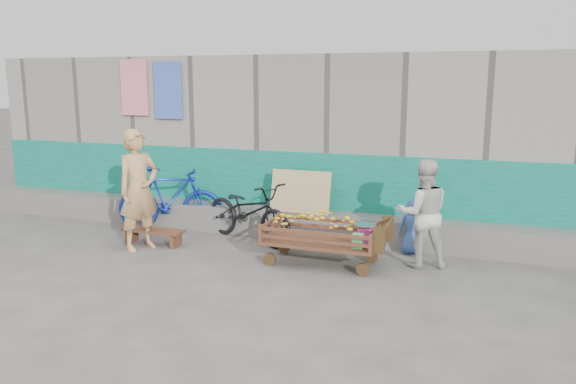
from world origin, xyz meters
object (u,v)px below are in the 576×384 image
(bench, at_px, (153,233))
(vendor_man, at_px, (139,190))
(child, at_px, (412,227))
(bicycle_dark, at_px, (248,212))
(bicycle_blue, at_px, (170,199))
(banana_cart, at_px, (319,229))
(woman, at_px, (423,213))

(bench, distance_m, vendor_man, 0.79)
(child, relative_size, bicycle_dark, 0.45)
(bicycle_dark, bearing_deg, bicycle_blue, 106.36)
(bicycle_blue, bearing_deg, vendor_man, 171.37)
(bench, xyz_separation_m, bicycle_blue, (-0.22, 0.89, 0.37))
(vendor_man, height_order, bicycle_dark, vendor_man)
(banana_cart, bearing_deg, vendor_man, -175.50)
(vendor_man, distance_m, bicycle_blue, 1.22)
(bench, distance_m, bicycle_dark, 1.55)
(child, height_order, bicycle_blue, bicycle_blue)
(bench, bearing_deg, bicycle_dark, 27.07)
(vendor_man, relative_size, child, 2.22)
(woman, height_order, bicycle_dark, woman)
(woman, distance_m, bicycle_blue, 4.40)
(woman, height_order, bicycle_blue, woman)
(vendor_man, xyz_separation_m, child, (4.00, 1.15, -0.51))
(bench, height_order, bicycle_blue, bicycle_blue)
(banana_cart, bearing_deg, bicycle_blue, 162.76)
(bench, bearing_deg, bicycle_blue, 103.85)
(child, relative_size, bicycle_blue, 0.45)
(woman, height_order, child, woman)
(child, bearing_deg, banana_cart, 26.48)
(banana_cart, height_order, woman, woman)
(bench, height_order, bicycle_dark, bicycle_dark)
(banana_cart, relative_size, woman, 1.16)
(banana_cart, xyz_separation_m, child, (1.18, 0.92, -0.09))
(banana_cart, height_order, vendor_man, vendor_man)
(banana_cart, distance_m, bench, 2.78)
(bicycle_dark, distance_m, bicycle_blue, 1.58)
(bicycle_dark, height_order, bicycle_blue, bicycle_blue)
(vendor_man, bearing_deg, bench, 11.59)
(vendor_man, distance_m, bicycle_dark, 1.75)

